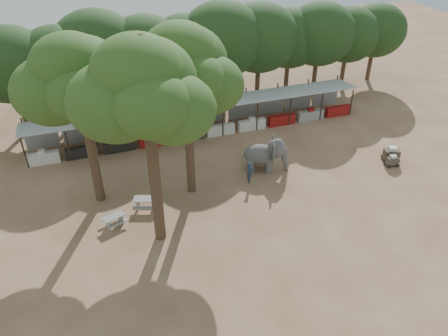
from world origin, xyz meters
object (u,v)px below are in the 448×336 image
object	(u,v)px
cart_front	(391,154)
cart_back	(392,161)
picnic_table_far	(146,202)
yard_tree_left	(76,82)
yard_tree_back	(183,70)
yard_tree_center	(142,92)
handler	(250,172)
elephant	(266,154)
picnic_table_near	(114,219)

from	to	relation	value
cart_front	cart_back	distance (m)	0.73
picnic_table_far	cart_back	xyz separation A→B (m)	(18.22, -0.89, -0.04)
yard_tree_left	yard_tree_back	xyz separation A→B (m)	(6.00, -1.00, 0.34)
yard_tree_center	cart_front	world-z (taller)	yard_tree_center
yard_tree_center	picnic_table_far	distance (m)	9.18
yard_tree_back	cart_front	bearing A→B (deg)	-5.15
yard_tree_back	handler	xyz separation A→B (m)	(4.27, -0.51, -7.75)
cart_back	elephant	bearing A→B (deg)	171.38
yard_tree_back	elephant	size ratio (longest dim) A/B	3.30
yard_tree_center	yard_tree_back	xyz separation A→B (m)	(3.00, 4.00, -0.67)
yard_tree_center	picnic_table_near	size ratio (longest dim) A/B	7.17
picnic_table_near	yard_tree_back	bearing A→B (deg)	-0.14
cart_front	cart_back	size ratio (longest dim) A/B	1.41
elephant	handler	xyz separation A→B (m)	(-1.66, -1.12, -0.49)
handler	yard_tree_center	bearing A→B (deg)	138.19
elephant	yard_tree_center	bearing A→B (deg)	-129.99
yard_tree_center	picnic_table_far	bearing A→B (deg)	93.60
picnic_table_near	cart_back	world-z (taller)	cart_back
picnic_table_near	cart_back	distance (m)	20.36
yard_tree_left	cart_front	distance (m)	22.84
yard_tree_center	elephant	world-z (taller)	yard_tree_center
yard_tree_center	cart_back	bearing A→B (deg)	6.30
yard_tree_left	yard_tree_center	world-z (taller)	yard_tree_center
elephant	yard_tree_left	bearing A→B (deg)	-159.16
handler	cart_front	xyz separation A→B (m)	(11.13, -0.88, -0.21)
yard_tree_left	yard_tree_back	distance (m)	6.09
picnic_table_far	cart_front	bearing A→B (deg)	17.96
handler	picnic_table_far	bearing A→B (deg)	117.24
elephant	cart_front	bearing A→B (deg)	10.86
yard_tree_left	picnic_table_near	xyz separation A→B (m)	(0.68, -3.17, -7.77)
elephant	cart_back	xyz separation A→B (m)	(9.11, -2.61, -0.83)
yard_tree_left	cart_front	bearing A→B (deg)	-6.36
yard_tree_left	cart_front	size ratio (longest dim) A/B	7.74
yard_tree_center	cart_front	size ratio (longest dim) A/B	8.46
yard_tree_center	handler	world-z (taller)	yard_tree_center
yard_tree_left	elephant	world-z (taller)	yard_tree_left
yard_tree_center	cart_front	bearing A→B (deg)	8.09
handler	elephant	bearing A→B (deg)	-33.64
handler	cart_back	xyz separation A→B (m)	(10.77, -1.50, -0.35)
handler	cart_back	world-z (taller)	handler
handler	yard_tree_left	bearing A→B (deg)	104.17
cart_front	cart_back	world-z (taller)	cart_front
yard_tree_back	handler	distance (m)	8.86
yard_tree_back	cart_front	xyz separation A→B (m)	(15.40, -1.39, -7.95)
yard_tree_back	cart_front	world-z (taller)	yard_tree_back
cart_front	picnic_table_near	bearing A→B (deg)	-157.91
yard_tree_left	picnic_table_near	size ratio (longest dim) A/B	6.56
picnic_table_near	cart_back	xyz separation A→B (m)	(20.35, 0.16, 0.02)
yard_tree_left	cart_back	xyz separation A→B (m)	(21.04, -3.01, -7.75)
yard_tree_center	picnic_table_near	xyz separation A→B (m)	(-2.32, 1.84, -8.77)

